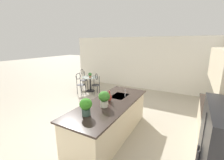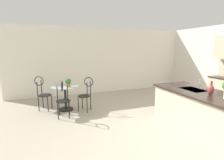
{
  "view_description": "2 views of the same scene",
  "coord_description": "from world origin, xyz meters",
  "px_view_note": "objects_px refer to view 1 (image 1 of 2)",
  "views": [
    {
      "loc": [
        3.43,
        2.62,
        2.4
      ],
      "look_at": [
        -1.23,
        0.08,
        1.08
      ],
      "focal_mm": 24.1,
      "sensor_mm": 36.0,
      "label": 1
    },
    {
      "loc": [
        2.77,
        -2.3,
        1.86
      ],
      "look_at": [
        -1.67,
        -0.65,
        0.99
      ],
      "focal_mm": 27.69,
      "sensor_mm": 36.0,
      "label": 2
    }
  ],
  "objects_px": {
    "chair_near_window": "(80,83)",
    "vase_on_counter": "(109,97)",
    "chair_toward_desk": "(96,83)",
    "potted_plant_counter_near": "(104,98)",
    "bistro_table": "(90,83)",
    "potted_plant_on_table": "(90,75)",
    "potted_plant_counter_far": "(86,106)",
    "chair_by_island": "(83,78)"
  },
  "relations": [
    {
      "from": "chair_toward_desk",
      "to": "vase_on_counter",
      "type": "xyz_separation_m",
      "value": [
        2.41,
        2.09,
        0.46
      ]
    },
    {
      "from": "chair_toward_desk",
      "to": "potted_plant_on_table",
      "type": "relative_size",
      "value": 4.22
    },
    {
      "from": "chair_by_island",
      "to": "potted_plant_on_table",
      "type": "relative_size",
      "value": 4.22
    },
    {
      "from": "chair_near_window",
      "to": "chair_toward_desk",
      "type": "bearing_deg",
      "value": 114.42
    },
    {
      "from": "chair_by_island",
      "to": "potted_plant_counter_near",
      "type": "xyz_separation_m",
      "value": [
        3.32,
        3.36,
        0.57
      ]
    },
    {
      "from": "chair_near_window",
      "to": "potted_plant_counter_near",
      "type": "xyz_separation_m",
      "value": [
        2.45,
        2.84,
        0.57
      ]
    },
    {
      "from": "bistro_table",
      "to": "vase_on_counter",
      "type": "bearing_deg",
      "value": 44.27
    },
    {
      "from": "chair_by_island",
      "to": "potted_plant_on_table",
      "type": "bearing_deg",
      "value": 64.67
    },
    {
      "from": "potted_plant_counter_near",
      "to": "vase_on_counter",
      "type": "distance_m",
      "value": 0.37
    },
    {
      "from": "potted_plant_on_table",
      "to": "potted_plant_counter_far",
      "type": "height_order",
      "value": "potted_plant_counter_far"
    },
    {
      "from": "bistro_table",
      "to": "chair_near_window",
      "type": "distance_m",
      "value": 0.65
    },
    {
      "from": "chair_near_window",
      "to": "potted_plant_counter_near",
      "type": "relative_size",
      "value": 2.73
    },
    {
      "from": "bistro_table",
      "to": "potted_plant_counter_near",
      "type": "height_order",
      "value": "potted_plant_counter_near"
    },
    {
      "from": "chair_near_window",
      "to": "chair_toward_desk",
      "type": "xyz_separation_m",
      "value": [
        -0.31,
        0.69,
        0.0
      ]
    },
    {
      "from": "potted_plant_on_table",
      "to": "vase_on_counter",
      "type": "height_order",
      "value": "vase_on_counter"
    },
    {
      "from": "bistro_table",
      "to": "potted_plant_on_table",
      "type": "xyz_separation_m",
      "value": [
        0.11,
        0.09,
        0.43
      ]
    },
    {
      "from": "chair_by_island",
      "to": "potted_plant_counter_far",
      "type": "bearing_deg",
      "value": 40.1
    },
    {
      "from": "potted_plant_counter_near",
      "to": "vase_on_counter",
      "type": "height_order",
      "value": "potted_plant_counter_near"
    },
    {
      "from": "chair_toward_desk",
      "to": "potted_plant_counter_near",
      "type": "bearing_deg",
      "value": 37.9
    },
    {
      "from": "chair_near_window",
      "to": "vase_on_counter",
      "type": "bearing_deg",
      "value": 52.92
    },
    {
      "from": "potted_plant_on_table",
      "to": "chair_by_island",
      "type": "bearing_deg",
      "value": -115.33
    },
    {
      "from": "potted_plant_counter_far",
      "to": "potted_plant_on_table",
      "type": "bearing_deg",
      "value": -144.33
    },
    {
      "from": "chair_by_island",
      "to": "potted_plant_counter_far",
      "type": "relative_size",
      "value": 2.82
    },
    {
      "from": "chair_toward_desk",
      "to": "potted_plant_counter_far",
      "type": "distance_m",
      "value": 3.93
    },
    {
      "from": "bistro_table",
      "to": "potted_plant_counter_near",
      "type": "distance_m",
      "value": 4.17
    },
    {
      "from": "potted_plant_counter_near",
      "to": "bistro_table",
      "type": "bearing_deg",
      "value": -138.53
    },
    {
      "from": "potted_plant_on_table",
      "to": "vase_on_counter",
      "type": "distance_m",
      "value": 3.68
    },
    {
      "from": "chair_near_window",
      "to": "potted_plant_on_table",
      "type": "height_order",
      "value": "chair_near_window"
    },
    {
      "from": "potted_plant_counter_far",
      "to": "vase_on_counter",
      "type": "distance_m",
      "value": 0.91
    },
    {
      "from": "chair_by_island",
      "to": "chair_toward_desk",
      "type": "bearing_deg",
      "value": 65.46
    },
    {
      "from": "chair_near_window",
      "to": "chair_by_island",
      "type": "height_order",
      "value": "same"
    },
    {
      "from": "bistro_table",
      "to": "potted_plant_counter_far",
      "type": "distance_m",
      "value": 4.53
    },
    {
      "from": "chair_toward_desk",
      "to": "potted_plant_counter_far",
      "type": "bearing_deg",
      "value": 31.67
    },
    {
      "from": "bistro_table",
      "to": "chair_by_island",
      "type": "xyz_separation_m",
      "value": [
        -0.24,
        -0.64,
        0.13
      ]
    },
    {
      "from": "chair_toward_desk",
      "to": "vase_on_counter",
      "type": "height_order",
      "value": "vase_on_counter"
    },
    {
      "from": "chair_near_window",
      "to": "potted_plant_on_table",
      "type": "xyz_separation_m",
      "value": [
        -0.52,
        0.2,
        0.31
      ]
    },
    {
      "from": "chair_by_island",
      "to": "vase_on_counter",
      "type": "height_order",
      "value": "vase_on_counter"
    },
    {
      "from": "chair_toward_desk",
      "to": "vase_on_counter",
      "type": "relative_size",
      "value": 3.62
    },
    {
      "from": "bistro_table",
      "to": "chair_near_window",
      "type": "bearing_deg",
      "value": -10.47
    },
    {
      "from": "potted_plant_counter_far",
      "to": "chair_toward_desk",
      "type": "bearing_deg",
      "value": -148.33
    },
    {
      "from": "chair_toward_desk",
      "to": "vase_on_counter",
      "type": "bearing_deg",
      "value": 40.91
    },
    {
      "from": "chair_near_window",
      "to": "potted_plant_on_table",
      "type": "distance_m",
      "value": 0.64
    }
  ]
}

